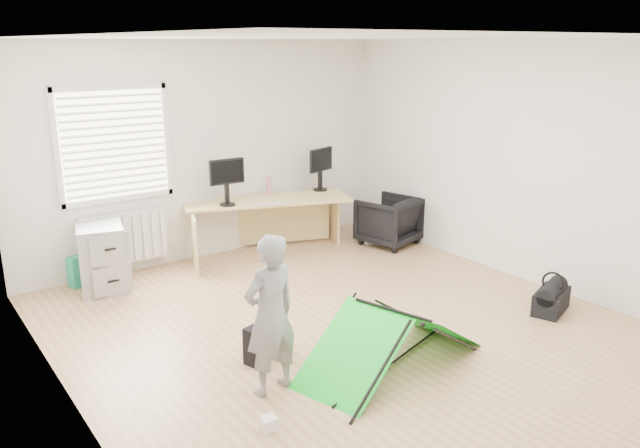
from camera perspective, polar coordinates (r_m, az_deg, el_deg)
ground at (r=6.14m, az=2.23°, el=-9.39°), size 5.50×5.50×0.00m
back_wall at (r=7.99m, az=-10.04°, el=6.59°), size 5.00×0.02×2.70m
window at (r=7.48m, az=-18.29°, el=6.93°), size 1.20×0.06×1.20m
radiator at (r=7.68m, az=-17.47°, el=-1.22°), size 1.00×0.12×0.60m
desk at (r=8.15m, az=-4.79°, el=-0.17°), size 2.22×1.36×0.72m
filing_cabinet at (r=7.34m, az=-19.31°, el=-2.83°), size 0.62×0.74×0.74m
monitor_left at (r=7.74m, az=-8.53°, el=3.24°), size 0.45×0.12×0.43m
monitor_right at (r=8.45m, az=0.01°, el=4.50°), size 0.45×0.22×0.43m
keyboard at (r=7.77m, az=-4.83°, el=1.85°), size 0.41×0.28×0.02m
thermos at (r=8.27m, az=-4.70°, el=3.51°), size 0.07×0.07×0.24m
office_chair at (r=8.52m, az=6.29°, el=0.29°), size 0.85×0.86×0.66m
person at (r=4.84m, az=-4.56°, el=-8.30°), size 0.51×0.37×1.30m
kite at (r=5.38m, az=6.56°, el=-10.33°), size 1.81×1.17×0.52m
storage_crate at (r=8.77m, az=5.23°, el=-0.40°), size 0.61×0.48×0.31m
tote_bag at (r=7.60m, az=-20.98°, el=-3.95°), size 0.32×0.22×0.35m
laptop_bag at (r=5.56m, az=-4.98°, el=-10.47°), size 0.46×0.25×0.33m
white_box at (r=4.67m, az=-4.70°, el=-17.74°), size 0.12×0.12×0.11m
duffel_bag at (r=6.86m, az=20.37°, el=-6.62°), size 0.57×0.42×0.22m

